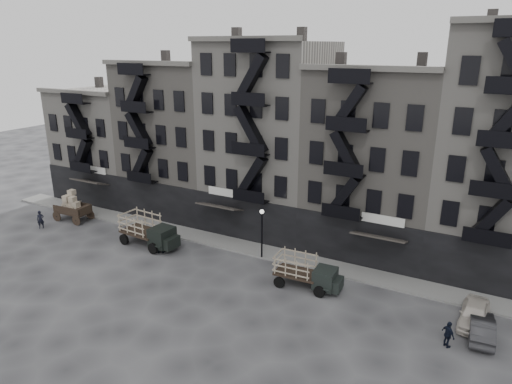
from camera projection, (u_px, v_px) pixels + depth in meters
The scene contains 16 objects.
ground at pixel (214, 263), 36.67m from camera, with size 140.00×140.00×0.00m, color #38383A.
sidewalk at pixel (237, 245), 39.78m from camera, with size 55.00×2.50×0.15m, color slate.
building_west at pixel (113, 143), 52.10m from camera, with size 10.00×11.35×13.20m.
building_midwest at pixel (183, 138), 47.10m from camera, with size 10.00×11.35×16.20m.
building_center at pixel (270, 138), 42.26m from camera, with size 10.00×11.35×18.20m.
building_mideast at pixel (376, 161), 38.04m from camera, with size 10.00×11.35×16.20m.
lamp_post at pixel (262, 227), 36.62m from camera, with size 0.36×0.36×4.28m.
horse at pixel (77, 206), 46.95m from camera, with size 0.94×2.06×1.74m, color silver.
wagon at pixel (71, 204), 45.14m from camera, with size 3.72×2.14×3.06m.
stake_truck_west at pixel (148, 228), 39.45m from camera, with size 5.70×2.66×2.79m.
stake_truck_east at pixel (306, 270), 32.64m from camera, with size 4.93×2.19×2.43m.
car_east at pixel (474, 314), 28.51m from camera, with size 1.66×4.12×1.40m, color beige.
car_far at pixel (482, 328), 27.22m from camera, with size 1.37×3.92×1.29m, color #272729.
pedestrian_west at pixel (41, 220), 43.40m from camera, with size 0.63×0.42×1.74m, color black.
pedestrian_mid at pixel (159, 243), 38.28m from camera, with size 0.84×0.65×1.73m, color black.
policeman at pixel (448, 335), 26.27m from camera, with size 0.97×0.40×1.65m, color black.
Camera 1 is at (18.77, -27.49, 16.76)m, focal length 32.00 mm.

